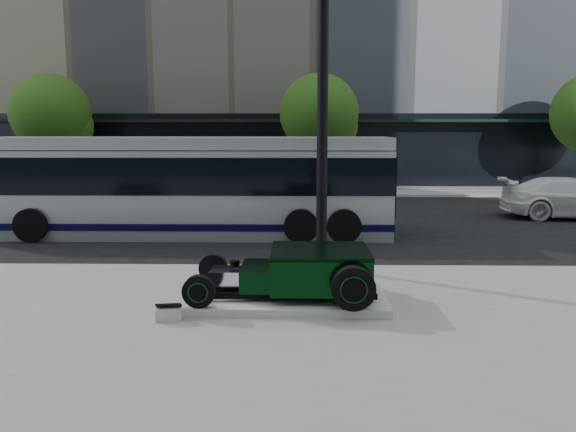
{
  "coord_description": "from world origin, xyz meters",
  "views": [
    {
      "loc": [
        -0.0,
        -14.36,
        3.15
      ],
      "look_at": [
        -0.23,
        -1.76,
        1.2
      ],
      "focal_mm": 35.0,
      "sensor_mm": 36.0,
      "label": 1
    }
  ],
  "objects_px": {
    "hot_rod": "(308,270)",
    "lamppost": "(323,103)",
    "transit_bus": "(188,185)",
    "white_sedan": "(575,198)"
  },
  "relations": [
    {
      "from": "transit_bus",
      "to": "lamppost",
      "type": "bearing_deg",
      "value": -50.82
    },
    {
      "from": "hot_rod",
      "to": "transit_bus",
      "type": "distance_m",
      "value": 7.97
    },
    {
      "from": "transit_bus",
      "to": "white_sedan",
      "type": "distance_m",
      "value": 13.59
    },
    {
      "from": "hot_rod",
      "to": "white_sedan",
      "type": "bearing_deg",
      "value": 47.08
    },
    {
      "from": "lamppost",
      "to": "white_sedan",
      "type": "height_order",
      "value": "lamppost"
    },
    {
      "from": "hot_rod",
      "to": "lamppost",
      "type": "relative_size",
      "value": 0.42
    },
    {
      "from": "lamppost",
      "to": "white_sedan",
      "type": "relative_size",
      "value": 1.54
    },
    {
      "from": "transit_bus",
      "to": "white_sedan",
      "type": "height_order",
      "value": "transit_bus"
    },
    {
      "from": "lamppost",
      "to": "transit_bus",
      "type": "distance_m",
      "value": 6.42
    },
    {
      "from": "white_sedan",
      "to": "lamppost",
      "type": "bearing_deg",
      "value": 137.24
    }
  ]
}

